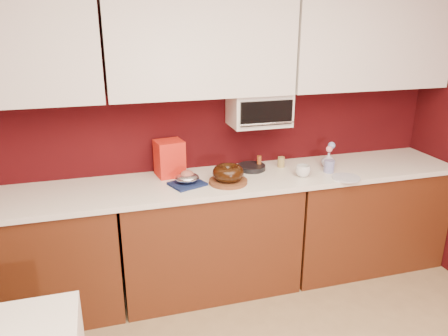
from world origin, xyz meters
TOP-DOWN VIEW (x-y plane):
  - wall_back at (0.00, 2.25)m, footprint 4.00×0.02m
  - base_cabinet_left at (-1.33, 1.94)m, footprint 1.31×0.58m
  - base_cabinet_center at (0.00, 1.94)m, footprint 1.31×0.58m
  - base_cabinet_right at (1.33, 1.94)m, footprint 1.31×0.58m
  - countertop at (0.00, 1.94)m, footprint 4.00×0.62m
  - upper_cabinet_center at (0.00, 2.08)m, footprint 1.31×0.33m
  - upper_cabinet_right at (1.33, 2.08)m, footprint 1.31×0.33m
  - toaster_oven at (0.45, 2.10)m, footprint 0.45×0.30m
  - toaster_oven_door at (0.45, 1.94)m, footprint 0.40×0.02m
  - toaster_oven_handle at (0.45, 1.93)m, footprint 0.42×0.02m
  - cake_base at (0.13, 1.84)m, footprint 0.32×0.32m
  - bundt_cake at (0.13, 1.84)m, footprint 0.27×0.27m
  - navy_towel at (-0.16, 1.89)m, footprint 0.28×0.26m
  - foil_ham_nest at (-0.16, 1.89)m, footprint 0.20×0.18m
  - roasted_ham at (-0.16, 1.89)m, footprint 0.12×0.11m
  - pandoro_box at (-0.25, 2.13)m, footprint 0.22×0.21m
  - dark_pan at (0.39, 2.07)m, footprint 0.25×0.25m
  - coffee_mug at (0.71, 1.82)m, footprint 0.13×0.13m
  - blue_jar at (0.95, 1.85)m, footprint 0.10×0.10m
  - flower_vase at (1.00, 1.97)m, footprint 0.10×0.10m
  - flower_pink at (1.00, 1.97)m, footprint 0.05×0.05m
  - flower_blue at (1.03, 1.99)m, footprint 0.06×0.06m
  - china_plate at (1.00, 1.69)m, footprint 0.24×0.24m
  - amber_bottle at (0.46, 2.09)m, footprint 0.04×0.04m
  - paper_cup at (0.64, 2.07)m, footprint 0.06×0.06m

SIDE VIEW (x-z plane):
  - base_cabinet_left at x=-1.33m, z-range 0.00..0.86m
  - base_cabinet_center at x=0.00m, z-range 0.00..0.86m
  - base_cabinet_right at x=1.33m, z-range 0.00..0.86m
  - countertop at x=0.00m, z-range 0.86..0.90m
  - china_plate at x=1.00m, z-range 0.90..0.91m
  - navy_towel at x=-0.16m, z-range 0.90..0.92m
  - cake_base at x=0.13m, z-range 0.90..0.93m
  - dark_pan at x=0.39m, z-range 0.90..0.94m
  - paper_cup at x=0.64m, z-range 0.90..0.98m
  - blue_jar at x=0.95m, z-range 0.90..0.99m
  - amber_bottle at x=0.46m, z-range 0.90..1.00m
  - coffee_mug at x=0.71m, z-range 0.90..1.00m
  - foil_ham_nest at x=-0.16m, z-range 0.92..0.99m
  - flower_vase at x=1.00m, z-range 0.90..1.03m
  - roasted_ham at x=-0.16m, z-range 0.95..1.01m
  - bundt_cake at x=0.13m, z-range 0.93..1.03m
  - pandoro_box at x=-0.25m, z-range 0.90..1.17m
  - flower_pink at x=1.00m, z-range 1.02..1.07m
  - flower_blue at x=1.03m, z-range 1.04..1.10m
  - wall_back at x=0.00m, z-range 0.00..2.50m
  - toaster_oven_handle at x=0.45m, z-range 1.29..1.31m
  - toaster_oven at x=0.45m, z-range 1.25..1.50m
  - toaster_oven_door at x=0.45m, z-range 1.28..1.47m
  - upper_cabinet_center at x=0.00m, z-range 1.50..2.20m
  - upper_cabinet_right at x=1.33m, z-range 1.50..2.20m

